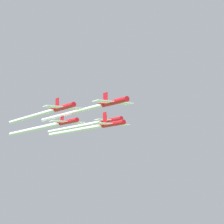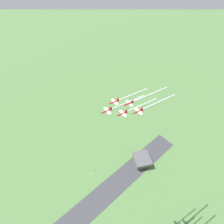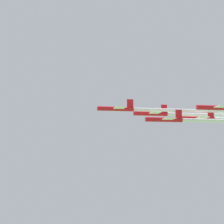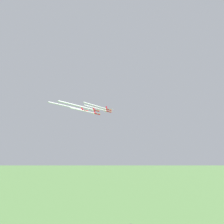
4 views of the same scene
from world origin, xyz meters
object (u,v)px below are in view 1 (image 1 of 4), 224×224
Objects in this scene: jet_0 at (114,102)px; jet_4 at (68,122)px; jet_1 at (112,124)px; jet_2 at (64,107)px; jet_3 at (111,120)px.

jet_0 is 1.00× the size of jet_4.
jet_1 is 1.00× the size of jet_4.
jet_0 is 13.84m from jet_2.
jet_2 is (10.49, -9.03, -0.26)m from jet_0.
jet_3 is at bearing -120.47° from jet_0.
jet_1 is 14.42m from jet_2.
jet_4 is at bearing -0.00° from jet_3.
jet_1 is at bearing 180.00° from jet_2.
jet_3 is at bearing 180.00° from jet_4.
jet_2 is at bearing 29.54° from jet_3.
jet_2 reaches higher than jet_4.
jet_2 is at bearing 59.53° from jet_4.
jet_1 is at bearing 120.47° from jet_4.
jet_2 reaches higher than jet_1.
jet_0 is 1.00× the size of jet_1.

